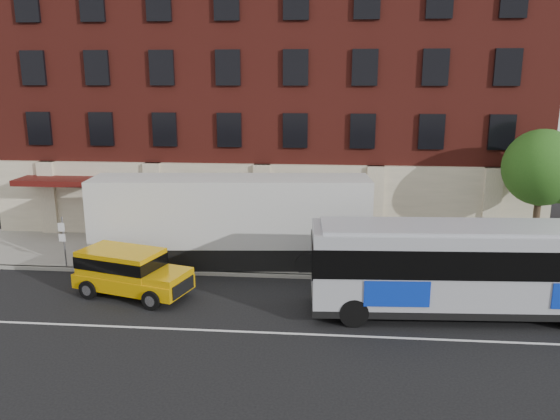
# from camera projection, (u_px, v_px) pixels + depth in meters

# --- Properties ---
(ground) EXTENTS (120.00, 120.00, 0.00)m
(ground) POSITION_uv_depth(u_px,v_px,m) (221.00, 338.00, 18.75)
(ground) COLOR black
(ground) RESTS_ON ground
(sidewalk) EXTENTS (60.00, 6.00, 0.15)m
(sidewalk) POSITION_uv_depth(u_px,v_px,m) (256.00, 254.00, 27.45)
(sidewalk) COLOR gray
(sidewalk) RESTS_ON ground
(kerb) EXTENTS (60.00, 0.25, 0.15)m
(kerb) POSITION_uv_depth(u_px,v_px,m) (247.00, 275.00, 24.55)
(kerb) COLOR gray
(kerb) RESTS_ON ground
(lane_line) EXTENTS (60.00, 0.12, 0.01)m
(lane_line) POSITION_uv_depth(u_px,v_px,m) (224.00, 331.00, 19.24)
(lane_line) COLOR silver
(lane_line) RESTS_ON ground
(building) EXTENTS (30.00, 12.10, 15.00)m
(building) POSITION_uv_depth(u_px,v_px,m) (272.00, 96.00, 33.36)
(building) COLOR maroon
(building) RESTS_ON sidewalk
(sign_pole) EXTENTS (0.30, 0.20, 2.50)m
(sign_pole) POSITION_uv_depth(u_px,v_px,m) (63.00, 239.00, 25.10)
(sign_pole) COLOR slate
(sign_pole) RESTS_ON ground
(street_tree) EXTENTS (3.60, 3.60, 6.20)m
(street_tree) POSITION_uv_depth(u_px,v_px,m) (543.00, 171.00, 25.73)
(street_tree) COLOR #3A2A1D
(street_tree) RESTS_ON sidewalk
(city_bus) EXTENTS (12.75, 3.38, 3.46)m
(city_bus) POSITION_uv_depth(u_px,v_px,m) (483.00, 266.00, 20.16)
(city_bus) COLOR #A5A8AF
(city_bus) RESTS_ON ground
(yellow_suv) EXTENTS (5.04, 3.13, 1.87)m
(yellow_suv) POSITION_uv_depth(u_px,v_px,m) (128.00, 270.00, 22.24)
(yellow_suv) COLOR #DA9D05
(yellow_suv) RESTS_ON ground
(shipping_container) EXTENTS (12.84, 3.65, 4.22)m
(shipping_container) POSITION_uv_depth(u_px,v_px,m) (231.00, 223.00, 25.45)
(shipping_container) COLOR black
(shipping_container) RESTS_ON ground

